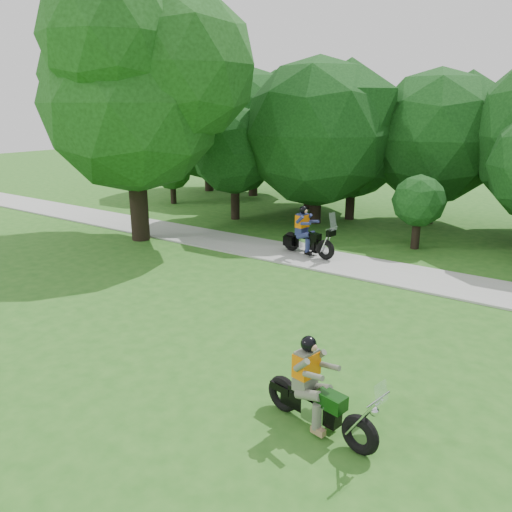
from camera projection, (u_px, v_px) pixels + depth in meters
The scene contains 5 objects.
ground at pixel (287, 414), 8.27m from camera, with size 100.00×100.00×0.00m, color #27611B.
walkway at pixel (430, 280), 14.55m from camera, with size 60.00×2.20×0.06m, color #9C9C97.
big_tree_west at pixel (137, 81), 17.74m from camera, with size 8.64×6.56×9.96m.
chopper_motorcycle at pixel (314, 396), 7.78m from camera, with size 2.13×0.76×1.53m.
touring_motorcycle at pixel (305, 237), 16.82m from camera, with size 2.16×0.89×1.65m.
Camera 1 is at (3.66, -6.17, 4.90)m, focal length 35.00 mm.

